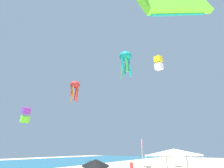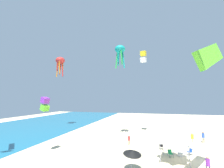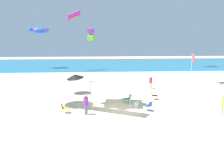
# 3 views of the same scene
# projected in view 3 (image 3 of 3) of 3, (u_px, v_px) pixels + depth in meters

# --- Properties ---
(ground) EXTENTS (120.00, 120.00, 0.10)m
(ground) POSITION_uv_depth(u_px,v_px,m) (124.00, 113.00, 18.50)
(ground) COLOR beige
(ocean_strip) EXTENTS (120.00, 28.08, 0.02)m
(ocean_strip) POSITION_uv_depth(u_px,v_px,m) (105.00, 64.00, 55.03)
(ocean_strip) COLOR teal
(ocean_strip) RESTS_ON ground
(canopy_tent) EXTENTS (3.83, 3.49, 2.82)m
(canopy_tent) POSITION_uv_depth(u_px,v_px,m) (112.00, 77.00, 20.45)
(canopy_tent) COLOR #B7B7BC
(canopy_tent) RESTS_ON ground
(beach_umbrella) EXTENTS (1.96, 1.93, 2.34)m
(beach_umbrella) POSITION_uv_depth(u_px,v_px,m) (75.00, 76.00, 24.74)
(beach_umbrella) COLOR silver
(beach_umbrella) RESTS_ON ground
(folding_chair_right_of_tent) EXTENTS (0.63, 0.55, 0.82)m
(folding_chair_right_of_tent) POSITION_uv_depth(u_px,v_px,m) (64.00, 107.00, 18.37)
(folding_chair_right_of_tent) COLOR black
(folding_chair_right_of_tent) RESTS_ON ground
(folding_chair_left_of_tent) EXTENTS (0.75, 0.67, 0.82)m
(folding_chair_left_of_tent) POSITION_uv_depth(u_px,v_px,m) (129.00, 98.00, 21.34)
(folding_chair_left_of_tent) COLOR black
(folding_chair_left_of_tent) RESTS_ON ground
(folding_chair_facing_ocean) EXTENTS (0.69, 0.61, 0.82)m
(folding_chair_facing_ocean) POSITION_uv_depth(u_px,v_px,m) (154.00, 95.00, 22.51)
(folding_chair_facing_ocean) COLOR black
(folding_chair_facing_ocean) RESTS_ON ground
(folding_chair_near_cooler) EXTENTS (0.80, 0.81, 0.82)m
(folding_chair_near_cooler) POSITION_uv_depth(u_px,v_px,m) (149.00, 105.00, 18.92)
(folding_chair_near_cooler) COLOR black
(folding_chair_near_cooler) RESTS_ON ground
(cooler_box) EXTENTS (0.61, 0.73, 0.40)m
(cooler_box) POSITION_uv_depth(u_px,v_px,m) (136.00, 104.00, 20.18)
(cooler_box) COLOR white
(cooler_box) RESTS_ON ground
(banner_flag) EXTENTS (0.36, 0.06, 4.20)m
(banner_flag) POSITION_uv_depth(u_px,v_px,m) (192.00, 67.00, 28.34)
(banner_flag) COLOR silver
(banner_flag) RESTS_ON ground
(person_near_umbrella) EXTENTS (0.40, 0.43, 1.67)m
(person_near_umbrella) POSITION_uv_depth(u_px,v_px,m) (86.00, 103.00, 17.87)
(person_near_umbrella) COLOR slate
(person_near_umbrella) RESTS_ON ground
(person_far_stroller) EXTENTS (0.40, 0.37, 1.58)m
(person_far_stroller) POSITION_uv_depth(u_px,v_px,m) (151.00, 81.00, 27.29)
(person_far_stroller) COLOR #C6B28C
(person_far_stroller) RESTS_ON ground
(kite_parafoil_magenta) EXTENTS (2.13, 3.13, 2.15)m
(kite_parafoil_magenta) POSITION_uv_depth(u_px,v_px,m) (74.00, 15.00, 41.54)
(kite_parafoil_magenta) COLOR #E02D9E
(kite_turtle_blue) EXTENTS (4.07, 3.82, 1.48)m
(kite_turtle_blue) POSITION_uv_depth(u_px,v_px,m) (40.00, 30.00, 44.94)
(kite_turtle_blue) COLOR blue
(kite_box_purple) EXTENTS (1.10, 1.22, 2.00)m
(kite_box_purple) POSITION_uv_depth(u_px,v_px,m) (91.00, 34.00, 35.85)
(kite_box_purple) COLOR purple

